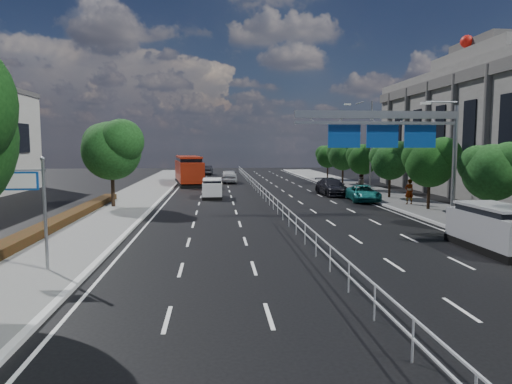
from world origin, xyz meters
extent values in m
plane|color=black|center=(0.00, 0.00, 0.00)|extent=(160.00, 160.00, 0.00)
cube|color=slate|center=(-11.50, 0.00, 0.07)|extent=(5.00, 140.00, 0.14)
cube|color=silver|center=(-9.00, 0.00, 0.07)|extent=(0.25, 140.00, 0.15)
cube|color=silver|center=(0.00, 22.50, 1.00)|extent=(0.05, 85.00, 0.05)
cube|color=silver|center=(0.00, 22.50, 0.55)|extent=(0.05, 85.00, 0.05)
cube|color=black|center=(-13.30, 5.00, 0.36)|extent=(1.00, 36.00, 0.44)
cylinder|color=gray|center=(-10.50, 0.00, 2.10)|extent=(0.12, 0.12, 4.20)
sphere|color=gray|center=(-10.50, 0.00, 4.25)|extent=(0.18, 0.18, 0.18)
cylinder|color=gray|center=(-11.05, 0.00, 3.85)|extent=(1.30, 0.07, 0.07)
cube|color=#0D3F94|center=(-11.35, 0.00, 3.45)|extent=(1.35, 0.06, 0.68)
cube|color=white|center=(-11.35, 0.04, 3.45)|extent=(1.20, 0.01, 0.54)
cube|color=white|center=(-11.35, -0.04, 3.45)|extent=(1.20, 0.01, 0.54)
cylinder|color=gray|center=(10.60, 10.00, 3.60)|extent=(0.28, 0.28, 7.20)
cube|color=gray|center=(5.60, 10.00, 6.60)|extent=(10.20, 0.25, 0.45)
cube|color=gray|center=(5.60, 10.00, 6.10)|extent=(10.20, 0.18, 0.18)
cylinder|color=gray|center=(9.60, 10.00, 7.40)|extent=(2.00, 0.10, 0.10)
cube|color=silver|center=(8.60, 10.00, 7.30)|extent=(0.60, 0.25, 0.15)
cube|color=#0D3F94|center=(8.40, 10.18, 5.30)|extent=(2.00, 0.08, 1.40)
cube|color=white|center=(8.40, 10.23, 5.30)|extent=(1.80, 0.02, 1.20)
cube|color=#0D3F94|center=(6.00, 10.18, 5.30)|extent=(2.00, 0.08, 1.40)
cube|color=white|center=(6.00, 10.23, 5.30)|extent=(1.80, 0.02, 1.20)
cube|color=#0D3F94|center=(3.60, 10.18, 5.30)|extent=(2.00, 0.08, 1.40)
cube|color=white|center=(3.60, 10.23, 5.30)|extent=(1.80, 0.02, 1.20)
cylinder|color=gray|center=(10.80, 26.00, 4.50)|extent=(0.16, 0.16, 9.00)
cylinder|color=gray|center=(9.60, 26.00, 8.80)|extent=(0.10, 2.40, 0.10)
cube|color=silver|center=(8.40, 26.00, 8.65)|extent=(0.60, 0.25, 0.15)
cube|color=#4C4947|center=(16.90, 22.00, 10.60)|extent=(0.40, 36.00, 1.00)
sphere|color=#B2140C|center=(17.80, 22.00, 13.80)|extent=(1.10, 1.10, 1.10)
cylinder|color=black|center=(-12.00, 18.00, 1.75)|extent=(0.28, 0.28, 3.50)
sphere|color=black|center=(-12.00, 18.00, 4.34)|extent=(4.40, 4.40, 4.40)
sphere|color=black|center=(-11.12, 17.34, 5.04)|extent=(3.30, 3.30, 3.30)
sphere|color=black|center=(-12.77, 18.66, 4.90)|extent=(3.08, 3.08, 3.08)
cylinder|color=black|center=(11.20, 7.00, 1.30)|extent=(0.21, 0.21, 2.60)
sphere|color=black|center=(11.20, 7.00, 3.22)|extent=(3.20, 3.20, 3.20)
sphere|color=black|center=(11.84, 6.52, 3.74)|extent=(2.40, 2.40, 2.40)
sphere|color=black|center=(10.64, 7.48, 3.64)|extent=(2.24, 2.24, 2.24)
cylinder|color=black|center=(11.20, 14.50, 1.40)|extent=(0.22, 0.22, 2.80)
sphere|color=black|center=(11.20, 14.50, 3.47)|extent=(3.50, 3.50, 3.50)
sphere|color=black|center=(11.90, 13.97, 4.03)|extent=(2.62, 2.62, 2.62)
sphere|color=black|center=(10.59, 15.03, 3.92)|extent=(2.45, 2.45, 2.45)
cylinder|color=black|center=(11.20, 22.00, 1.35)|extent=(0.22, 0.22, 2.70)
sphere|color=black|center=(11.20, 22.00, 3.35)|extent=(3.30, 3.30, 3.30)
sphere|color=black|center=(11.86, 21.50, 3.89)|extent=(2.48, 2.48, 2.47)
sphere|color=black|center=(10.62, 22.50, 3.78)|extent=(2.31, 2.31, 2.31)
cylinder|color=black|center=(11.20, 29.50, 1.32)|extent=(0.21, 0.21, 2.65)
sphere|color=black|center=(11.20, 29.50, 3.29)|extent=(3.20, 3.20, 3.20)
sphere|color=black|center=(11.84, 29.02, 3.82)|extent=(2.40, 2.40, 2.40)
sphere|color=black|center=(10.64, 29.98, 3.71)|extent=(2.24, 2.24, 2.24)
cylinder|color=black|center=(11.20, 37.00, 1.43)|extent=(0.23, 0.23, 2.85)
sphere|color=black|center=(11.20, 37.00, 3.53)|extent=(3.60, 3.60, 3.60)
sphere|color=black|center=(11.92, 36.46, 4.10)|extent=(2.70, 2.70, 2.70)
sphere|color=black|center=(10.57, 37.54, 3.99)|extent=(2.52, 2.52, 2.52)
cylinder|color=black|center=(11.20, 44.50, 1.30)|extent=(0.21, 0.21, 2.60)
sphere|color=black|center=(11.20, 44.50, 3.22)|extent=(3.10, 3.10, 3.10)
sphere|color=black|center=(11.82, 44.03, 3.74)|extent=(2.32, 2.33, 2.32)
sphere|color=black|center=(10.66, 44.97, 3.64)|extent=(2.17, 2.17, 2.17)
cube|color=black|center=(-4.54, 24.05, 0.14)|extent=(1.75, 4.04, 0.29)
cube|color=white|center=(-4.54, 24.05, 0.84)|extent=(1.71, 3.96, 1.19)
cube|color=black|center=(-4.54, 24.05, 1.44)|extent=(1.58, 2.85, 0.53)
cube|color=white|center=(-4.54, 24.05, 1.70)|extent=(1.64, 3.09, 0.11)
cylinder|color=black|center=(-5.25, 22.74, 0.30)|extent=(0.25, 0.59, 0.59)
cylinder|color=black|center=(-3.82, 22.74, 0.30)|extent=(0.25, 0.59, 0.59)
cylinder|color=black|center=(-5.25, 25.35, 0.30)|extent=(0.25, 0.59, 0.59)
cylinder|color=black|center=(-3.82, 25.35, 0.30)|extent=(0.25, 0.59, 0.59)
cube|color=black|center=(-7.50, 39.08, 0.17)|extent=(4.29, 11.78, 0.34)
cube|color=maroon|center=(-7.50, 39.08, 1.65)|extent=(4.21, 11.55, 2.34)
cube|color=black|center=(-7.50, 39.08, 2.82)|extent=(3.56, 8.39, 1.03)
cube|color=maroon|center=(-7.50, 39.08, 3.34)|extent=(3.76, 9.07, 0.21)
cylinder|color=black|center=(-8.11, 35.24, 0.35)|extent=(0.40, 0.74, 0.71)
cylinder|color=black|center=(-5.87, 35.55, 0.35)|extent=(0.40, 0.74, 0.71)
cylinder|color=black|center=(-9.13, 42.62, 0.35)|extent=(0.40, 0.74, 0.71)
cylinder|color=black|center=(-6.89, 42.93, 0.35)|extent=(0.40, 0.74, 0.71)
imported|color=#B5B8BD|center=(-2.46, 40.91, 0.85)|extent=(2.28, 5.08, 1.69)
imported|color=black|center=(-5.58, 57.16, 0.75)|extent=(1.90, 4.67, 1.51)
cube|color=black|center=(8.30, 2.00, 0.17)|extent=(2.18, 5.01, 0.34)
cube|color=#94969B|center=(8.30, 2.00, 0.99)|extent=(2.13, 4.91, 1.41)
cube|color=black|center=(8.30, 2.00, 1.70)|extent=(1.95, 3.54, 0.62)
cube|color=#94969B|center=(8.30, 2.00, 2.01)|extent=(2.04, 3.84, 0.12)
cylinder|color=black|center=(7.45, 0.38, 0.35)|extent=(0.31, 0.70, 0.70)
cylinder|color=black|center=(7.41, 3.60, 0.35)|extent=(0.31, 0.70, 0.70)
cylinder|color=black|center=(9.15, 3.62, 0.35)|extent=(0.31, 0.70, 0.70)
imported|color=#166562|center=(8.30, 20.42, 0.68)|extent=(2.77, 5.13, 1.37)
imported|color=black|center=(6.88, 25.45, 0.78)|extent=(2.50, 5.51, 1.56)
imported|color=gray|center=(10.89, 17.13, 1.13)|extent=(0.77, 0.55, 1.98)
imported|color=gray|center=(9.60, 25.24, 1.07)|extent=(1.06, 0.91, 1.87)
camera|label=1|loc=(-4.25, -17.20, 4.73)|focal=32.00mm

